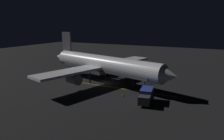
{
  "coord_description": "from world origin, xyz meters",
  "views": [
    {
      "loc": [
        44.18,
        24.78,
        14.17
      ],
      "look_at": [
        0.0,
        2.0,
        3.5
      ],
      "focal_mm": 34.9,
      "sensor_mm": 36.0,
      "label": 1
    }
  ],
  "objects_px": {
    "airliner": "(103,65)",
    "traffic_cone_under_wing": "(145,85)",
    "traffic_cone_near_right": "(123,95)",
    "catering_truck": "(109,71)",
    "traffic_cone_near_left": "(149,88)",
    "baggage_truck": "(146,96)",
    "traffic_cone_far": "(142,94)",
    "ground_crew_worker": "(145,80)"
  },
  "relations": [
    {
      "from": "traffic_cone_near_right",
      "to": "traffic_cone_far",
      "type": "distance_m",
      "value": 3.96
    },
    {
      "from": "airliner",
      "to": "traffic_cone_under_wing",
      "type": "relative_size",
      "value": 69.09
    },
    {
      "from": "baggage_truck",
      "to": "ground_crew_worker",
      "type": "height_order",
      "value": "baggage_truck"
    },
    {
      "from": "catering_truck",
      "to": "traffic_cone_near_right",
      "type": "distance_m",
      "value": 18.53
    },
    {
      "from": "ground_crew_worker",
      "to": "traffic_cone_under_wing",
      "type": "relative_size",
      "value": 3.16
    },
    {
      "from": "ground_crew_worker",
      "to": "traffic_cone_near_right",
      "type": "bearing_deg",
      "value": -5.07
    },
    {
      "from": "traffic_cone_far",
      "to": "ground_crew_worker",
      "type": "bearing_deg",
      "value": -164.4
    },
    {
      "from": "traffic_cone_under_wing",
      "to": "traffic_cone_far",
      "type": "distance_m",
      "value": 6.8
    },
    {
      "from": "airliner",
      "to": "baggage_truck",
      "type": "bearing_deg",
      "value": 59.35
    },
    {
      "from": "traffic_cone_near_left",
      "to": "catering_truck",
      "type": "bearing_deg",
      "value": -118.46
    },
    {
      "from": "ground_crew_worker",
      "to": "traffic_cone_under_wing",
      "type": "xyz_separation_m",
      "value": [
        2.04,
        0.73,
        -0.64
      ]
    },
    {
      "from": "catering_truck",
      "to": "ground_crew_worker",
      "type": "relative_size",
      "value": 3.46
    },
    {
      "from": "traffic_cone_far",
      "to": "traffic_cone_under_wing",
      "type": "bearing_deg",
      "value": -165.68
    },
    {
      "from": "traffic_cone_under_wing",
      "to": "traffic_cone_far",
      "type": "bearing_deg",
      "value": 14.32
    },
    {
      "from": "catering_truck",
      "to": "ground_crew_worker",
      "type": "height_order",
      "value": "catering_truck"
    },
    {
      "from": "ground_crew_worker",
      "to": "catering_truck",
      "type": "bearing_deg",
      "value": -108.92
    },
    {
      "from": "ground_crew_worker",
      "to": "traffic_cone_under_wing",
      "type": "bearing_deg",
      "value": 19.64
    },
    {
      "from": "traffic_cone_near_left",
      "to": "traffic_cone_far",
      "type": "relative_size",
      "value": 1.0
    },
    {
      "from": "traffic_cone_under_wing",
      "to": "baggage_truck",
      "type": "bearing_deg",
      "value": 19.95
    },
    {
      "from": "baggage_truck",
      "to": "ground_crew_worker",
      "type": "bearing_deg",
      "value": -160.1
    },
    {
      "from": "airliner",
      "to": "traffic_cone_near_right",
      "type": "height_order",
      "value": "airliner"
    },
    {
      "from": "catering_truck",
      "to": "traffic_cone_far",
      "type": "bearing_deg",
      "value": 48.52
    },
    {
      "from": "ground_crew_worker",
      "to": "traffic_cone_under_wing",
      "type": "height_order",
      "value": "ground_crew_worker"
    },
    {
      "from": "catering_truck",
      "to": "traffic_cone_near_left",
      "type": "xyz_separation_m",
      "value": [
        7.77,
        14.33,
        -0.89
      ]
    },
    {
      "from": "airliner",
      "to": "traffic_cone_far",
      "type": "relative_size",
      "value": 69.09
    },
    {
      "from": "traffic_cone_near_right",
      "to": "traffic_cone_under_wing",
      "type": "distance_m",
      "value": 8.84
    },
    {
      "from": "airliner",
      "to": "traffic_cone_far",
      "type": "xyz_separation_m",
      "value": [
        4.7,
        11.72,
        -4.26
      ]
    },
    {
      "from": "airliner",
      "to": "catering_truck",
      "type": "relative_size",
      "value": 6.3
    },
    {
      "from": "catering_truck",
      "to": "traffic_cone_under_wing",
      "type": "bearing_deg",
      "value": 64.2
    },
    {
      "from": "baggage_truck",
      "to": "traffic_cone_far",
      "type": "relative_size",
      "value": 10.54
    },
    {
      "from": "ground_crew_worker",
      "to": "traffic_cone_near_right",
      "type": "height_order",
      "value": "ground_crew_worker"
    },
    {
      "from": "traffic_cone_near_right",
      "to": "traffic_cone_near_left",
      "type": "bearing_deg",
      "value": 155.21
    },
    {
      "from": "airliner",
      "to": "ground_crew_worker",
      "type": "distance_m",
      "value": 10.74
    },
    {
      "from": "traffic_cone_near_right",
      "to": "catering_truck",
      "type": "bearing_deg",
      "value": -143.31
    },
    {
      "from": "baggage_truck",
      "to": "traffic_cone_under_wing",
      "type": "xyz_separation_m",
      "value": [
        -9.99,
        -3.63,
        -1.03
      ]
    },
    {
      "from": "airliner",
      "to": "traffic_cone_under_wing",
      "type": "distance_m",
      "value": 11.07
    },
    {
      "from": "baggage_truck",
      "to": "traffic_cone_near_left",
      "type": "relative_size",
      "value": 10.54
    },
    {
      "from": "traffic_cone_near_right",
      "to": "airliner",
      "type": "bearing_deg",
      "value": -129.09
    },
    {
      "from": "airliner",
      "to": "traffic_cone_near_right",
      "type": "bearing_deg",
      "value": 50.91
    },
    {
      "from": "airliner",
      "to": "catering_truck",
      "type": "xyz_separation_m",
      "value": [
        -8.05,
        -2.7,
        -3.36
      ]
    },
    {
      "from": "baggage_truck",
      "to": "catering_truck",
      "type": "xyz_separation_m",
      "value": [
        -16.15,
        -16.36,
        -0.13
      ]
    },
    {
      "from": "traffic_cone_near_right",
      "to": "baggage_truck",
      "type": "bearing_deg",
      "value": 76.15
    }
  ]
}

